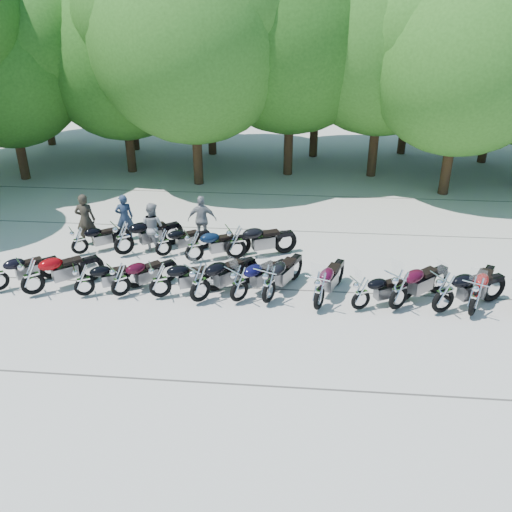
# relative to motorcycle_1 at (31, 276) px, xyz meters

# --- Properties ---
(ground) EXTENTS (90.00, 90.00, 0.00)m
(ground) POSITION_rel_motorcycle_1_xyz_m (6.49, -0.46, -0.69)
(ground) COLOR #A7A197
(ground) RESTS_ON ground
(tree_1) EXTENTS (6.97, 6.97, 8.55)m
(tree_1) POSITION_rel_motorcycle_1_xyz_m (-5.55, 10.77, 4.38)
(tree_1) COLOR #3A2614
(tree_1) RESTS_ON ground
(tree_2) EXTENTS (7.31, 7.31, 8.97)m
(tree_2) POSITION_rel_motorcycle_1_xyz_m (-0.77, 12.38, 4.62)
(tree_2) COLOR #3A2614
(tree_2) RESTS_ON ground
(tree_3) EXTENTS (8.70, 8.70, 10.67)m
(tree_3) POSITION_rel_motorcycle_1_xyz_m (2.92, 10.78, 5.63)
(tree_3) COLOR #3A2614
(tree_3) RESTS_ON ground
(tree_4) EXTENTS (9.13, 9.13, 11.20)m
(tree_4) POSITION_rel_motorcycle_1_xyz_m (7.02, 12.63, 5.95)
(tree_4) COLOR #3A2614
(tree_4) RESTS_ON ground
(tree_5) EXTENTS (9.04, 9.04, 11.10)m
(tree_5) POSITION_rel_motorcycle_1_xyz_m (11.10, 12.74, 5.89)
(tree_5) COLOR #3A2614
(tree_5) RESTS_ON ground
(tree_6) EXTENTS (8.00, 8.00, 9.82)m
(tree_6) POSITION_rel_motorcycle_1_xyz_m (14.04, 10.36, 5.13)
(tree_6) COLOR #3A2614
(tree_6) RESTS_ON ground
(tree_9) EXTENTS (7.59, 7.59, 9.32)m
(tree_9) POSITION_rel_motorcycle_1_xyz_m (-7.04, 17.13, 4.83)
(tree_9) COLOR #3A2614
(tree_9) RESTS_ON ground
(tree_10) EXTENTS (7.78, 7.78, 9.55)m
(tree_10) POSITION_rel_motorcycle_1_xyz_m (-1.80, 16.51, 4.97)
(tree_10) COLOR #3A2614
(tree_10) RESTS_ON ground
(tree_11) EXTENTS (7.56, 7.56, 9.28)m
(tree_11) POSITION_rel_motorcycle_1_xyz_m (2.72, 15.97, 4.81)
(tree_11) COLOR #3A2614
(tree_11) RESTS_ON ground
(tree_12) EXTENTS (7.88, 7.88, 9.67)m
(tree_12) POSITION_rel_motorcycle_1_xyz_m (8.29, 16.01, 5.04)
(tree_12) COLOR #3A2614
(tree_12) RESTS_ON ground
(tree_13) EXTENTS (8.31, 8.31, 10.20)m
(tree_13) POSITION_rel_motorcycle_1_xyz_m (13.18, 17.01, 5.35)
(tree_13) COLOR #3A2614
(tree_13) RESTS_ON ground
(tree_14) EXTENTS (8.02, 8.02, 9.84)m
(tree_14) POSITION_rel_motorcycle_1_xyz_m (17.17, 15.63, 5.14)
(tree_14) COLOR #3A2614
(tree_14) RESTS_ON ground
(motorcycle_1) EXTENTS (2.35, 2.12, 1.37)m
(motorcycle_1) POSITION_rel_motorcycle_1_xyz_m (0.00, 0.00, 0.00)
(motorcycle_1) COLOR maroon
(motorcycle_1) RESTS_ON ground
(motorcycle_2) EXTENTS (2.13, 1.54, 1.18)m
(motorcycle_2) POSITION_rel_motorcycle_1_xyz_m (1.53, 0.07, -0.10)
(motorcycle_2) COLOR black
(motorcycle_2) RESTS_ON ground
(motorcycle_3) EXTENTS (2.03, 1.95, 1.22)m
(motorcycle_3) POSITION_rel_motorcycle_1_xyz_m (2.59, 0.16, -0.08)
(motorcycle_3) COLOR black
(motorcycle_3) RESTS_ON ground
(motorcycle_4) EXTENTS (2.36, 1.53, 1.28)m
(motorcycle_4) POSITION_rel_motorcycle_1_xyz_m (3.77, 0.18, -0.04)
(motorcycle_4) COLOR black
(motorcycle_4) RESTS_ON ground
(motorcycle_5) EXTENTS (2.24, 2.33, 1.40)m
(motorcycle_5) POSITION_rel_motorcycle_1_xyz_m (4.97, 0.04, 0.01)
(motorcycle_5) COLOR black
(motorcycle_5) RESTS_ON ground
(motorcycle_6) EXTENTS (2.06, 2.22, 1.31)m
(motorcycle_6) POSITION_rel_motorcycle_1_xyz_m (6.08, 0.16, -0.03)
(motorcycle_6) COLOR black
(motorcycle_6) RESTS_ON ground
(motorcycle_7) EXTENTS (1.66, 2.49, 1.36)m
(motorcycle_7) POSITION_rel_motorcycle_1_xyz_m (6.93, 0.17, -0.01)
(motorcycle_7) COLOR black
(motorcycle_7) RESTS_ON ground
(motorcycle_8) EXTENTS (1.51, 2.46, 1.33)m
(motorcycle_8) POSITION_rel_motorcycle_1_xyz_m (8.36, -0.06, -0.02)
(motorcycle_8) COLOR #3F081F
(motorcycle_8) RESTS_ON ground
(motorcycle_9) EXTENTS (2.14, 1.53, 1.18)m
(motorcycle_9) POSITION_rel_motorcycle_1_xyz_m (9.53, 0.02, -0.10)
(motorcycle_9) COLOR black
(motorcycle_9) RESTS_ON ground
(motorcycle_10) EXTENTS (2.37, 2.24, 1.41)m
(motorcycle_10) POSITION_rel_motorcycle_1_xyz_m (10.57, 0.11, 0.02)
(motorcycle_10) COLOR #380718
(motorcycle_10) RESTS_ON ground
(motorcycle_11) EXTENTS (2.60, 1.90, 1.44)m
(motorcycle_11) POSITION_rel_motorcycle_1_xyz_m (11.77, 0.04, 0.03)
(motorcycle_11) COLOR black
(motorcycle_11) RESTS_ON ground
(motorcycle_12) EXTENTS (1.76, 2.45, 1.35)m
(motorcycle_12) POSITION_rel_motorcycle_1_xyz_m (12.59, -0.01, -0.01)
(motorcycle_12) COLOR #810504
(motorcycle_12) RESTS_ON ground
(motorcycle_14) EXTENTS (2.02, 1.68, 1.15)m
(motorcycle_14) POSITION_rel_motorcycle_1_xyz_m (0.31, 2.80, -0.11)
(motorcycle_14) COLOR black
(motorcycle_14) RESTS_ON ground
(motorcycle_15) EXTENTS (2.43, 2.12, 1.40)m
(motorcycle_15) POSITION_rel_motorcycle_1_xyz_m (1.84, 2.86, 0.02)
(motorcycle_15) COLOR black
(motorcycle_15) RESTS_ON ground
(motorcycle_16) EXTENTS (2.04, 1.62, 1.15)m
(motorcycle_16) POSITION_rel_motorcycle_1_xyz_m (3.18, 2.90, -0.11)
(motorcycle_16) COLOR black
(motorcycle_16) RESTS_ON ground
(motorcycle_17) EXTENTS (2.32, 1.61, 1.27)m
(motorcycle_17) POSITION_rel_motorcycle_1_xyz_m (4.31, 2.58, -0.05)
(motorcycle_17) COLOR black
(motorcycle_17) RESTS_ON ground
(motorcycle_18) EXTENTS (2.55, 1.69, 1.39)m
(motorcycle_18) POSITION_rel_motorcycle_1_xyz_m (5.66, 2.88, 0.01)
(motorcycle_18) COLOR black
(motorcycle_18) RESTS_ON ground
(rider_0) EXTENTS (0.74, 0.53, 1.89)m
(rider_0) POSITION_rel_motorcycle_1_xyz_m (0.25, 3.69, 0.26)
(rider_0) COLOR black
(rider_0) RESTS_ON ground
(rider_1) EXTENTS (1.02, 0.92, 1.74)m
(rider_1) POSITION_rel_motorcycle_1_xyz_m (2.69, 3.46, 0.18)
(rider_1) COLOR gray
(rider_1) RESTS_ON ground
(rider_2) EXTENTS (1.06, 0.51, 1.75)m
(rider_2) POSITION_rel_motorcycle_1_xyz_m (4.29, 4.25, 0.19)
(rider_2) COLOR gray
(rider_2) RESTS_ON ground
(rider_3) EXTENTS (0.72, 0.59, 1.71)m
(rider_3) POSITION_rel_motorcycle_1_xyz_m (1.46, 4.25, 0.17)
(rider_3) COLOR #212E45
(rider_3) RESTS_ON ground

